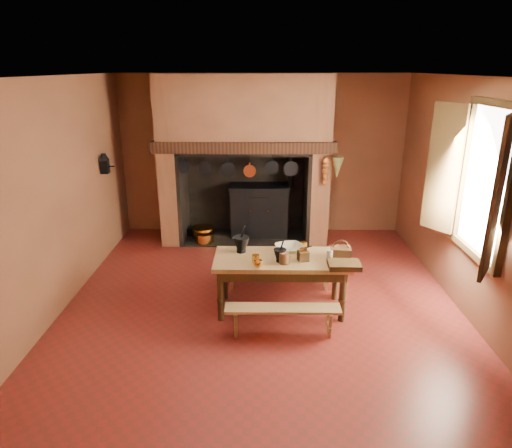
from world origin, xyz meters
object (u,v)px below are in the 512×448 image
at_px(coffee_grinder, 303,255).
at_px(wicker_basket, 341,252).
at_px(mixing_bowl, 289,249).
at_px(work_table, 281,266).
at_px(bench_front, 283,314).
at_px(iron_range, 260,210).

bearing_deg(coffee_grinder, wicker_basket, -4.31).
distance_m(coffee_grinder, mixing_bowl, 0.31).
bearing_deg(mixing_bowl, coffee_grinder, -60.64).
relative_size(work_table, mixing_bowl, 4.68).
relative_size(bench_front, coffee_grinder, 6.88).
distance_m(coffee_grinder, wicker_basket, 0.46).
distance_m(bench_front, mixing_bowl, 0.92).
relative_size(work_table, coffee_grinder, 8.66).
xyz_separation_m(bench_front, wicker_basket, (0.71, 0.60, 0.51)).
xyz_separation_m(bench_front, coffee_grinder, (0.26, 0.52, 0.50)).
bearing_deg(mixing_bowl, bench_front, -97.85).
bearing_deg(coffee_grinder, mixing_bowl, 105.38).
bearing_deg(iron_range, coffee_grinder, -79.00).
bearing_deg(bench_front, mixing_bowl, 82.15).
height_order(work_table, wicker_basket, wicker_basket).
relative_size(iron_range, mixing_bowl, 4.60).
bearing_deg(iron_range, work_table, -84.06).
bearing_deg(work_table, coffee_grinder, -18.40).
xyz_separation_m(coffee_grinder, mixing_bowl, (-0.15, 0.26, -0.03)).
xyz_separation_m(iron_range, coffee_grinder, (0.53, -2.75, 0.29)).
height_order(iron_range, work_table, iron_range).
bearing_deg(work_table, iron_range, 95.94).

